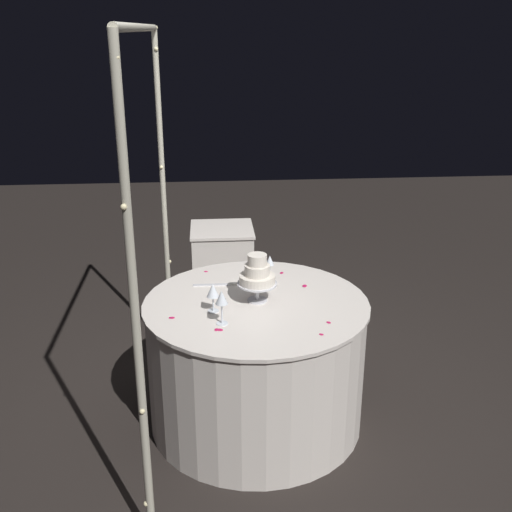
{
  "coord_description": "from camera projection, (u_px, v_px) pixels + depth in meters",
  "views": [
    {
      "loc": [
        -3.02,
        0.25,
        2.18
      ],
      "look_at": [
        0.0,
        0.0,
        1.04
      ],
      "focal_mm": 42.36,
      "sensor_mm": 36.0,
      "label": 1
    }
  ],
  "objects": [
    {
      "name": "rose_petal_0",
      "position": [
        254.0,
        275.0,
        3.69
      ],
      "size": [
        0.03,
        0.03,
        0.0
      ],
      "primitive_type": "ellipsoid",
      "rotation": [
        0.0,
        0.0,
        0.76
      ],
      "color": "#C61951",
      "rests_on": "main_table"
    },
    {
      "name": "side_table",
      "position": [
        223.0,
        278.0,
        4.58
      ],
      "size": [
        0.46,
        0.46,
        0.8
      ],
      "color": "silver",
      "rests_on": "ground"
    },
    {
      "name": "rose_petal_7",
      "position": [
        270.0,
        265.0,
        3.85
      ],
      "size": [
        0.03,
        0.03,
        0.0
      ],
      "primitive_type": "ellipsoid",
      "rotation": [
        0.0,
        0.0,
        0.24
      ],
      "color": "#C61951",
      "rests_on": "main_table"
    },
    {
      "name": "rose_petal_5",
      "position": [
        329.0,
        322.0,
        3.1
      ],
      "size": [
        0.03,
        0.03,
        0.0
      ],
      "primitive_type": "ellipsoid",
      "rotation": [
        0.0,
        0.0,
        0.65
      ],
      "color": "#C61951",
      "rests_on": "main_table"
    },
    {
      "name": "cake_knife",
      "position": [
        221.0,
        284.0,
        3.55
      ],
      "size": [
        0.03,
        0.3,
        0.01
      ],
      "color": "silver",
      "rests_on": "main_table"
    },
    {
      "name": "tiered_cake",
      "position": [
        257.0,
        275.0,
        3.29
      ],
      "size": [
        0.22,
        0.22,
        0.27
      ],
      "color": "silver",
      "rests_on": "main_table"
    },
    {
      "name": "rose_petal_1",
      "position": [
        282.0,
        273.0,
        3.73
      ],
      "size": [
        0.04,
        0.03,
        0.0
      ],
      "primitive_type": "ellipsoid",
      "rotation": [
        0.0,
        0.0,
        2.7
      ],
      "color": "#C61951",
      "rests_on": "main_table"
    },
    {
      "name": "wine_glass_0",
      "position": [
        222.0,
        299.0,
        3.04
      ],
      "size": [
        0.06,
        0.06,
        0.18
      ],
      "color": "silver",
      "rests_on": "main_table"
    },
    {
      "name": "ground_plane",
      "position": [
        256.0,
        418.0,
        3.6
      ],
      "size": [
        12.0,
        12.0,
        0.0
      ],
      "primitive_type": "plane",
      "color": "black"
    },
    {
      "name": "rose_petal_9",
      "position": [
        220.0,
        330.0,
        3.02
      ],
      "size": [
        0.04,
        0.04,
        0.0
      ],
      "primitive_type": "ellipsoid",
      "rotation": [
        0.0,
        0.0,
        4.26
      ],
      "color": "#C61951",
      "rests_on": "main_table"
    },
    {
      "name": "wine_glass_2",
      "position": [
        270.0,
        262.0,
        3.58
      ],
      "size": [
        0.06,
        0.06,
        0.16
      ],
      "color": "silver",
      "rests_on": "main_table"
    },
    {
      "name": "rose_petal_8",
      "position": [
        172.0,
        318.0,
        3.15
      ],
      "size": [
        0.02,
        0.03,
        0.0
      ],
      "primitive_type": "ellipsoid",
      "rotation": [
        0.0,
        0.0,
        1.51
      ],
      "color": "#C61951",
      "rests_on": "main_table"
    },
    {
      "name": "decorative_arch",
      "position": [
        150.0,
        190.0,
        3.06
      ],
      "size": [
        1.83,
        0.06,
        2.2
      ],
      "color": "#B7B29E",
      "rests_on": "ground"
    },
    {
      "name": "rose_petal_2",
      "position": [
        321.0,
        334.0,
        2.98
      ],
      "size": [
        0.03,
        0.03,
        0.0
      ],
      "primitive_type": "ellipsoid",
      "rotation": [
        0.0,
        0.0,
        0.95
      ],
      "color": "#C61951",
      "rests_on": "main_table"
    },
    {
      "name": "rose_petal_4",
      "position": [
        206.0,
        271.0,
        3.75
      ],
      "size": [
        0.02,
        0.03,
        0.0
      ],
      "primitive_type": "ellipsoid",
      "rotation": [
        0.0,
        0.0,
        4.51
      ],
      "color": "#C61951",
      "rests_on": "main_table"
    },
    {
      "name": "main_table",
      "position": [
        256.0,
        362.0,
        3.47
      ],
      "size": [
        1.25,
        1.25,
        0.76
      ],
      "color": "silver",
      "rests_on": "ground"
    },
    {
      "name": "wine_glass_1",
      "position": [
        213.0,
        291.0,
        3.18
      ],
      "size": [
        0.07,
        0.07,
        0.16
      ],
      "color": "silver",
      "rests_on": "main_table"
    },
    {
      "name": "rose_petal_6",
      "position": [
        216.0,
        330.0,
        3.02
      ],
      "size": [
        0.03,
        0.02,
        0.0
      ],
      "primitive_type": "ellipsoid",
      "rotation": [
        0.0,
        0.0,
        3.01
      ],
      "color": "#C61951",
      "rests_on": "main_table"
    },
    {
      "name": "rose_petal_3",
      "position": [
        305.0,
        286.0,
        3.54
      ],
      "size": [
        0.04,
        0.04,
        0.0
      ],
      "primitive_type": "ellipsoid",
      "rotation": [
        0.0,
        0.0,
        6.0
      ],
      "color": "#C61951",
      "rests_on": "main_table"
    }
  ]
}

